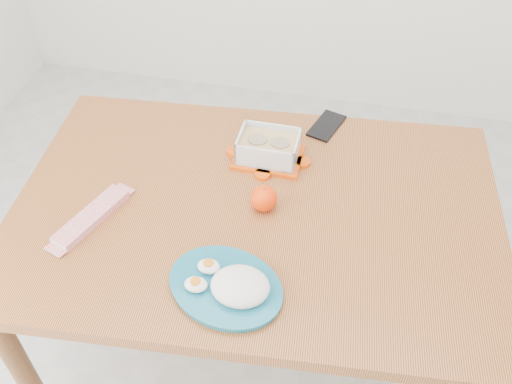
% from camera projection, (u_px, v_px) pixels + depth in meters
% --- Properties ---
extents(ground, '(3.50, 3.50, 0.00)m').
position_uv_depth(ground, '(269.00, 384.00, 2.00)').
color(ground, '#B7B7B2').
rests_on(ground, ground).
extents(dining_table, '(1.40, 0.99, 0.75)m').
position_uv_depth(dining_table, '(256.00, 228.00, 1.63)').
color(dining_table, '#AF6F31').
rests_on(dining_table, ground).
extents(food_container, '(0.20, 0.15, 0.09)m').
position_uv_depth(food_container, '(268.00, 148.00, 1.69)').
color(food_container, '#E24906').
rests_on(food_container, dining_table).
extents(orange_fruit, '(0.07, 0.07, 0.07)m').
position_uv_depth(orange_fruit, '(264.00, 198.00, 1.54)').
color(orange_fruit, '#FF3605').
rests_on(orange_fruit, dining_table).
extents(rice_plate, '(0.36, 0.36, 0.08)m').
position_uv_depth(rice_plate, '(230.00, 285.00, 1.35)').
color(rice_plate, '#17657E').
rests_on(rice_plate, dining_table).
extents(candy_bar, '(0.14, 0.24, 0.02)m').
position_uv_depth(candy_bar, '(91.00, 217.00, 1.53)').
color(candy_bar, red).
rests_on(candy_bar, dining_table).
extents(smartphone, '(0.12, 0.16, 0.01)m').
position_uv_depth(smartphone, '(326.00, 126.00, 1.82)').
color(smartphone, black).
rests_on(smartphone, dining_table).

